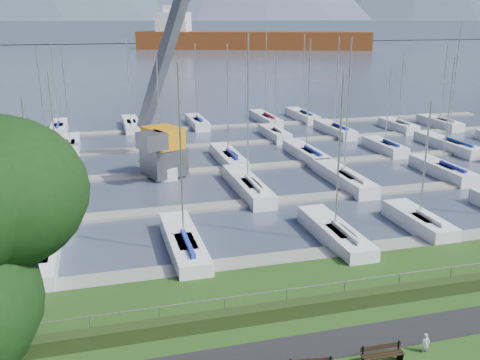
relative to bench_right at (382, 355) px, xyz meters
name	(u,v)px	position (x,y,z in m)	size (l,w,h in m)	color
path	(332,344)	(-1.37, 1.76, -0.41)	(160.00, 2.00, 0.04)	black
water	(108,47)	(-1.37, 264.76, -0.82)	(800.00, 540.00, 0.20)	#3C4658
hedge	(309,307)	(-1.37, 4.36, -0.07)	(80.00, 0.70, 0.70)	#213112
fence	(307,287)	(-1.37, 4.76, 0.78)	(0.04, 0.04, 80.00)	gray
foothill	(103,31)	(-1.37, 334.76, 5.58)	(900.00, 80.00, 12.00)	#475567
docks	(200,171)	(-1.37, 30.76, -0.64)	(90.00, 41.60, 0.25)	slate
bench_right	(382,355)	(0.00, 0.00, 0.00)	(1.81, 0.45, 0.85)	black
person	(426,341)	(2.15, 0.22, 0.09)	(0.37, 0.24, 1.02)	#AFB0B6
crane	(165,112)	(-4.33, 31.36, 4.91)	(7.74, 12.91, 22.35)	#5B5E63
cargo_ship_mid	(244,41)	(58.00, 227.16, 3.07)	(104.74, 54.75, 21.50)	brown
sailboat_fleet	(188,105)	(-1.72, 34.28, 5.03)	(74.95, 49.78, 13.54)	navy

